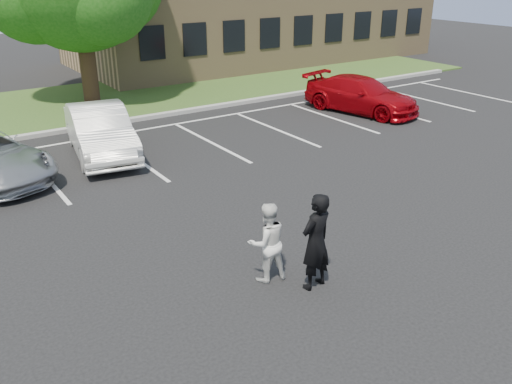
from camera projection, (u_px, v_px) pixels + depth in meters
ground_plane at (283, 263)px, 11.23m from camera, size 90.00×90.00×0.00m
curb at (93, 126)px, 20.35m from camera, size 40.00×0.30×0.15m
grass_strip at (62, 105)px, 23.41m from camera, size 44.00×8.00×0.08m
stall_lines at (161, 142)px, 18.77m from camera, size 34.00×5.36×0.01m
man_black_suit at (316, 242)px, 10.06m from camera, size 0.77×0.57×1.93m
man_white_shirt at (267, 242)px, 10.36m from camera, size 0.88×0.74×1.62m
car_white_sedan at (100, 131)px, 17.21m from camera, size 2.46×5.02×1.59m
car_red_compact at (361, 95)px, 22.29m from camera, size 3.12×5.26×1.43m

